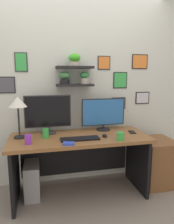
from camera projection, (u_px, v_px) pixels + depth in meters
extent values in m
plane|color=gray|center=(80.00, 193.00, 2.59)|extent=(8.00, 8.00, 0.00)
cube|color=silver|center=(73.00, 84.00, 2.78)|extent=(4.40, 0.04, 2.70)
cube|color=black|center=(75.00, 85.00, 2.66)|extent=(0.47, 0.20, 0.03)
cube|color=black|center=(75.00, 67.00, 2.62)|extent=(0.47, 0.20, 0.03)
cylinder|color=#B2A899|center=(85.00, 81.00, 2.68)|extent=(0.10, 0.10, 0.07)
ellipsoid|color=#368C49|center=(85.00, 75.00, 2.67)|extent=(0.12, 0.12, 0.08)
cylinder|color=#B2A899|center=(75.00, 64.00, 2.62)|extent=(0.12, 0.12, 0.05)
ellipsoid|color=green|center=(75.00, 58.00, 2.60)|extent=(0.15, 0.15, 0.10)
cylinder|color=black|center=(65.00, 82.00, 2.63)|extent=(0.12, 0.12, 0.06)
ellipsoid|color=#43824A|center=(65.00, 75.00, 2.61)|extent=(0.15, 0.15, 0.09)
cube|color=black|center=(142.00, 98.00, 3.02)|extent=(0.21, 0.02, 0.17)
cube|color=silver|center=(143.00, 98.00, 3.01)|extent=(0.19, 0.00, 0.15)
cube|color=black|center=(120.00, 80.00, 2.89)|extent=(0.20, 0.02, 0.22)
cube|color=green|center=(120.00, 80.00, 2.88)|extent=(0.18, 0.00, 0.20)
cube|color=black|center=(7.00, 85.00, 2.57)|extent=(0.20, 0.02, 0.21)
cube|color=#4C4C56|center=(7.00, 85.00, 2.56)|extent=(0.18, 0.00, 0.18)
cube|color=#2D2D33|center=(119.00, 103.00, 2.95)|extent=(0.20, 0.02, 0.17)
cube|color=#4C4C56|center=(119.00, 103.00, 2.94)|extent=(0.18, 0.00, 0.14)
cube|color=#2D2D33|center=(21.00, 62.00, 2.56)|extent=(0.15, 0.02, 0.24)
cube|color=green|center=(21.00, 62.00, 2.55)|extent=(0.13, 0.00, 0.21)
cube|color=black|center=(140.00, 62.00, 2.91)|extent=(0.24, 0.02, 0.20)
cube|color=orange|center=(140.00, 62.00, 2.90)|extent=(0.21, 0.00, 0.18)
cube|color=#2D2D33|center=(104.00, 63.00, 2.80)|extent=(0.18, 0.02, 0.18)
cube|color=orange|center=(104.00, 63.00, 2.79)|extent=(0.15, 0.00, 0.16)
cube|color=brown|center=(80.00, 138.00, 2.46)|extent=(1.64, 0.68, 0.04)
cube|color=black|center=(15.00, 174.00, 2.36)|extent=(0.04, 0.62, 0.71)
cube|color=black|center=(137.00, 161.00, 2.70)|extent=(0.04, 0.62, 0.71)
cube|color=black|center=(76.00, 155.00, 2.81)|extent=(1.44, 0.02, 0.50)
cylinder|color=#2D2D33|center=(49.00, 133.00, 2.58)|extent=(0.18, 0.18, 0.02)
cylinder|color=#2D2D33|center=(49.00, 129.00, 2.57)|extent=(0.03, 0.03, 0.07)
cube|color=#2D2D33|center=(48.00, 111.00, 2.54)|extent=(0.57, 0.02, 0.40)
cube|color=black|center=(48.00, 112.00, 2.53)|extent=(0.55, 0.00, 0.38)
cylinder|color=black|center=(103.00, 129.00, 2.74)|extent=(0.18, 0.18, 0.02)
cylinder|color=black|center=(103.00, 127.00, 2.73)|extent=(0.03, 0.03, 0.06)
cube|color=black|center=(103.00, 112.00, 2.71)|extent=(0.57, 0.02, 0.35)
cube|color=#2866B2|center=(103.00, 112.00, 2.69)|extent=(0.55, 0.00, 0.33)
cube|color=black|center=(80.00, 139.00, 2.33)|extent=(0.44, 0.14, 0.02)
ellipsoid|color=black|center=(105.00, 136.00, 2.43)|extent=(0.06, 0.09, 0.03)
cylinder|color=black|center=(20.00, 137.00, 2.39)|extent=(0.13, 0.13, 0.02)
cylinder|color=black|center=(19.00, 122.00, 2.36)|extent=(0.02, 0.02, 0.34)
cone|color=silver|center=(18.00, 102.00, 2.32)|extent=(0.21, 0.21, 0.12)
cube|color=black|center=(132.00, 132.00, 2.62)|extent=(0.09, 0.15, 0.01)
cylinder|color=green|center=(120.00, 136.00, 2.30)|extent=(0.08, 0.08, 0.09)
cylinder|color=purple|center=(28.00, 139.00, 2.17)|extent=(0.07, 0.07, 0.10)
cube|color=blue|center=(69.00, 144.00, 2.16)|extent=(0.14, 0.11, 0.02)
cylinder|color=green|center=(46.00, 133.00, 2.39)|extent=(0.07, 0.07, 0.11)
cube|color=brown|center=(156.00, 161.00, 2.81)|extent=(0.44, 0.50, 0.61)
cube|color=#99999E|center=(32.00, 179.00, 2.53)|extent=(0.18, 0.40, 0.42)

